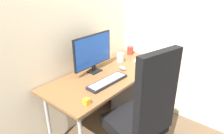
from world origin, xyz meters
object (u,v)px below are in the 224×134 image
Objects in this scene: monitor at (93,51)px; mouse at (123,68)px; filing_cabinet at (133,91)px; pen_holder at (120,57)px; coffee_mug at (130,50)px; desk_clamp_accessory at (87,102)px; keyboard at (108,82)px; office_chair at (142,115)px; notebook at (142,61)px.

mouse is at bearing -42.97° from monitor.
pen_holder is (-0.09, 0.15, 0.47)m from filing_cabinet.
coffee_mug is (0.21, 0.21, 0.47)m from filing_cabinet.
coffee_mug reaches higher than desk_clamp_accessory.
pen_holder reaches higher than mouse.
keyboard is 4.92× the size of mouse.
coffee_mug reaches higher than filing_cabinet.
monitor is at bearing 172.28° from pen_holder.
coffee_mug is (0.49, 0.23, 0.03)m from mouse.
desk_clamp_accessory is at bearing -164.99° from keyboard.
mouse is at bearing 13.41° from desk_clamp_accessory.
keyboard is at bearing -110.35° from monitor.
pen_holder is 0.31m from coffee_mug.
pen_holder is (0.42, -0.06, -0.18)m from monitor.
keyboard is at bearing -171.83° from filing_cabinet.
filing_cabinet is 1.33× the size of keyboard.
monitor is at bearing 38.53° from desk_clamp_accessory.
mouse is (0.24, -0.23, -0.22)m from monitor.
monitor reaches higher than coffee_mug.
filing_cabinet is 0.56m from coffee_mug.
monitor is 1.13× the size of keyboard.
pen_holder reaches higher than coffee_mug.
filing_cabinet is (0.72, 0.57, -0.31)m from office_chair.
office_chair is at bearing -116.46° from mouse.
mouse is 0.56× the size of pen_holder.
office_chair is at bearing -143.13° from notebook.
pen_holder is at bearing -7.72° from monitor.
office_chair is 0.49m from desk_clamp_accessory.
pen_holder is 0.99m from desk_clamp_accessory.
monitor is (0.21, 0.77, 0.35)m from office_chair.
keyboard is at bearing 78.42° from office_chair.
mouse is 1.83× the size of desk_clamp_accessory.
filing_cabinet is 0.50m from pen_holder.
mouse is 0.25m from pen_holder.
mouse is (0.35, 0.07, 0.01)m from keyboard.
coffee_mug reaches higher than keyboard.
coffee_mug reaches higher than mouse.
keyboard is 0.36m from mouse.
keyboard is 0.59m from pen_holder.
mouse is 0.54m from coffee_mug.
monitor is 10.17× the size of desk_clamp_accessory.
mouse reaches higher than keyboard.
pen_holder is 0.28m from notebook.
notebook is at bearing 6.55° from desk_clamp_accessory.
mouse is at bearing 11.58° from keyboard.
filing_cabinet is 1.18× the size of monitor.
desk_clamp_accessory is (-0.93, -0.35, -0.03)m from pen_holder.
filing_cabinet is 3.63× the size of pen_holder.
keyboard is at bearing -155.78° from pen_holder.
office_chair reaches higher than filing_cabinet.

